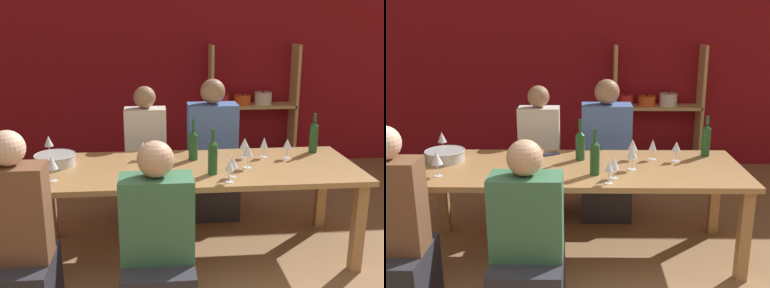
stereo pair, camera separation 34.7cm
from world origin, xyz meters
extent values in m
cube|color=maroon|center=(0.00, 3.83, 1.35)|extent=(8.80, 0.06, 2.70)
cube|color=tan|center=(0.27, 3.63, 0.76)|extent=(0.04, 0.30, 1.52)
cube|color=tan|center=(1.31, 3.63, 0.76)|extent=(0.04, 0.30, 1.52)
cube|color=tan|center=(0.79, 3.63, 0.02)|extent=(1.04, 0.30, 0.04)
cylinder|color=silver|center=(0.40, 3.63, 0.10)|extent=(0.23, 0.23, 0.13)
sphere|color=black|center=(0.40, 3.63, 0.18)|extent=(0.02, 0.02, 0.02)
cylinder|color=#E0561E|center=(0.66, 3.63, 0.09)|extent=(0.20, 0.20, 0.11)
sphere|color=black|center=(0.66, 3.63, 0.16)|extent=(0.02, 0.02, 0.02)
cylinder|color=#235BAD|center=(0.92, 3.63, 0.10)|extent=(0.23, 0.23, 0.14)
sphere|color=black|center=(0.92, 3.63, 0.18)|extent=(0.02, 0.02, 0.02)
cylinder|color=#338447|center=(1.18, 3.63, 0.09)|extent=(0.23, 0.23, 0.11)
sphere|color=black|center=(1.18, 3.63, 0.15)|extent=(0.02, 0.02, 0.02)
cube|color=tan|center=(0.79, 3.63, 0.78)|extent=(1.04, 0.30, 0.04)
cylinder|color=red|center=(0.40, 3.63, 0.86)|extent=(0.19, 0.19, 0.13)
sphere|color=black|center=(0.40, 3.63, 0.94)|extent=(0.02, 0.02, 0.02)
cylinder|color=#E0561E|center=(0.66, 3.63, 0.86)|extent=(0.21, 0.21, 0.12)
sphere|color=black|center=(0.66, 3.63, 0.93)|extent=(0.02, 0.02, 0.02)
cylinder|color=silver|center=(0.92, 3.63, 0.87)|extent=(0.21, 0.21, 0.15)
sphere|color=black|center=(0.92, 3.63, 0.96)|extent=(0.02, 0.02, 0.02)
cube|color=#AD7F4C|center=(-0.15, 1.49, 0.71)|extent=(2.51, 0.90, 0.04)
cube|color=#AD7F4C|center=(-1.32, 1.12, 0.34)|extent=(0.08, 0.08, 0.69)
cube|color=#AD7F4C|center=(1.02, 1.12, 0.34)|extent=(0.08, 0.08, 0.69)
cube|color=#AD7F4C|center=(-1.32, 1.86, 0.34)|extent=(0.08, 0.08, 0.69)
cube|color=#AD7F4C|center=(1.02, 1.86, 0.34)|extent=(0.08, 0.08, 0.69)
cylinder|color=#B7BABC|center=(-1.20, 1.62, 0.77)|extent=(0.30, 0.30, 0.08)
torus|color=#B7BABC|center=(-1.20, 1.62, 0.81)|extent=(0.32, 0.32, 0.01)
cylinder|color=#1E4C23|center=(0.89, 1.78, 0.84)|extent=(0.07, 0.07, 0.23)
cone|color=#1E4C23|center=(0.89, 1.78, 0.97)|extent=(0.07, 0.07, 0.03)
cylinder|color=#1E4C23|center=(0.89, 1.78, 1.03)|extent=(0.03, 0.03, 0.07)
cylinder|color=#1E4C23|center=(-0.03, 1.30, 0.84)|extent=(0.07, 0.07, 0.22)
cone|color=#1E4C23|center=(-0.03, 1.30, 0.97)|extent=(0.07, 0.07, 0.03)
cylinder|color=#1E4C23|center=(-0.03, 1.30, 1.02)|extent=(0.03, 0.03, 0.08)
cylinder|color=#1E4C23|center=(-0.13, 1.66, 0.83)|extent=(0.07, 0.07, 0.20)
cone|color=#1E4C23|center=(-0.13, 1.66, 0.95)|extent=(0.07, 0.07, 0.03)
cylinder|color=#1E4C23|center=(-0.13, 1.66, 1.01)|extent=(0.03, 0.03, 0.09)
cylinder|color=white|center=(-1.15, 1.26, 0.73)|extent=(0.06, 0.06, 0.00)
cylinder|color=white|center=(-1.15, 1.26, 0.78)|extent=(0.01, 0.01, 0.09)
cone|color=white|center=(-1.15, 1.26, 0.87)|extent=(0.08, 0.08, 0.09)
cylinder|color=white|center=(0.25, 1.42, 0.73)|extent=(0.06, 0.06, 0.00)
cylinder|color=white|center=(0.25, 1.42, 0.78)|extent=(0.01, 0.01, 0.09)
cone|color=white|center=(0.25, 1.42, 0.86)|extent=(0.08, 0.08, 0.09)
cylinder|color=white|center=(-1.32, 1.20, 0.73)|extent=(0.07, 0.07, 0.00)
cylinder|color=white|center=(-1.32, 1.20, 0.77)|extent=(0.01, 0.01, 0.08)
cone|color=white|center=(-1.32, 1.20, 0.85)|extent=(0.08, 0.08, 0.07)
cylinder|color=white|center=(-1.30, 1.88, 0.73)|extent=(0.07, 0.07, 0.00)
cylinder|color=white|center=(-1.30, 1.88, 0.77)|extent=(0.01, 0.01, 0.08)
cone|color=white|center=(-1.30, 1.88, 0.85)|extent=(0.07, 0.07, 0.09)
cylinder|color=maroon|center=(-1.30, 1.88, 0.83)|extent=(0.04, 0.04, 0.04)
cylinder|color=white|center=(-0.53, 1.71, 0.73)|extent=(0.06, 0.06, 0.00)
cylinder|color=white|center=(-0.53, 1.71, 0.77)|extent=(0.01, 0.01, 0.07)
cone|color=white|center=(-0.53, 1.71, 0.84)|extent=(0.08, 0.08, 0.07)
cylinder|color=beige|center=(-0.53, 1.71, 0.82)|extent=(0.04, 0.04, 0.03)
cylinder|color=white|center=(0.62, 1.63, 0.73)|extent=(0.06, 0.06, 0.00)
cylinder|color=white|center=(0.62, 1.63, 0.77)|extent=(0.01, 0.01, 0.08)
cone|color=white|center=(0.62, 1.63, 0.85)|extent=(0.07, 0.07, 0.08)
cylinder|color=maroon|center=(0.62, 1.63, 0.83)|extent=(0.04, 0.04, 0.03)
cylinder|color=white|center=(0.28, 1.67, 0.73)|extent=(0.06, 0.06, 0.00)
cylinder|color=white|center=(0.28, 1.67, 0.77)|extent=(0.01, 0.01, 0.07)
cone|color=white|center=(0.28, 1.67, 0.85)|extent=(0.08, 0.08, 0.09)
cylinder|color=beige|center=(0.28, 1.67, 0.83)|extent=(0.04, 0.04, 0.04)
cylinder|color=white|center=(0.10, 1.22, 0.73)|extent=(0.06, 0.06, 0.00)
cylinder|color=white|center=(0.10, 1.22, 0.77)|extent=(0.01, 0.01, 0.07)
cone|color=white|center=(0.10, 1.22, 0.84)|extent=(0.07, 0.07, 0.09)
cylinder|color=maroon|center=(0.10, 1.22, 0.82)|extent=(0.04, 0.04, 0.04)
cylinder|color=white|center=(0.06, 1.12, 0.73)|extent=(0.06, 0.06, 0.00)
cylinder|color=white|center=(0.06, 1.12, 0.77)|extent=(0.01, 0.01, 0.08)
cone|color=white|center=(0.06, 1.12, 0.85)|extent=(0.06, 0.06, 0.07)
cylinder|color=white|center=(0.44, 1.67, 0.73)|extent=(0.07, 0.07, 0.00)
cylinder|color=white|center=(0.44, 1.67, 0.77)|extent=(0.01, 0.01, 0.08)
cone|color=white|center=(0.44, 1.67, 0.85)|extent=(0.06, 0.06, 0.09)
cube|color=#1E2338|center=(-0.38, 1.80, 0.73)|extent=(0.16, 0.14, 0.01)
cube|color=#3D7551|center=(-0.44, 0.66, 0.70)|extent=(0.43, 0.23, 0.51)
sphere|color=tan|center=(-0.44, 0.66, 1.05)|extent=(0.21, 0.21, 0.21)
cube|color=#2D2D38|center=(-0.52, 2.24, 0.23)|extent=(0.37, 0.47, 0.45)
cube|color=silver|center=(-0.52, 2.24, 0.75)|extent=(0.37, 0.21, 0.59)
sphere|color=#9E7556|center=(-0.52, 2.24, 1.14)|extent=(0.20, 0.20, 0.20)
cube|color=brown|center=(-1.25, 0.69, 0.75)|extent=(0.38, 0.21, 0.58)
sphere|color=beige|center=(-1.25, 0.69, 1.13)|extent=(0.20, 0.20, 0.20)
cube|color=#2D2D38|center=(0.10, 2.30, 0.23)|extent=(0.46, 0.57, 0.46)
cube|color=#4C70B7|center=(0.10, 2.30, 0.76)|extent=(0.46, 0.25, 0.60)
sphere|color=#9E7556|center=(0.10, 2.30, 1.17)|extent=(0.23, 0.23, 0.23)
camera|label=1|loc=(-0.46, -1.74, 1.81)|focal=42.00mm
camera|label=2|loc=(-0.11, -1.76, 1.81)|focal=42.00mm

